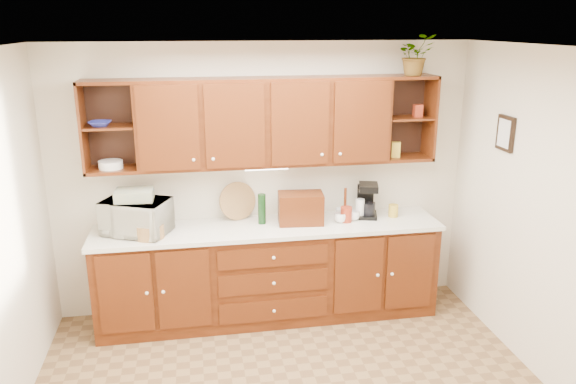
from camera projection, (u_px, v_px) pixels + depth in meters
name	position (u px, v px, depth m)	size (l,w,h in m)	color
ceiling	(299.00, 50.00, 3.40)	(4.00, 4.00, 0.00)	white
back_wall	(264.00, 180.00, 5.43)	(4.00, 4.00, 0.00)	beige
right_wall	(566.00, 230.00, 4.11)	(3.50, 3.50, 0.00)	beige
base_cabinets	(269.00, 273.00, 5.39)	(3.20, 0.60, 0.90)	#381506
countertop	(269.00, 228.00, 5.24)	(3.24, 0.64, 0.04)	white
upper_cabinets	(266.00, 122.00, 5.10)	(3.20, 0.33, 0.80)	#381506
undercabinet_light	(266.00, 168.00, 5.17)	(0.40, 0.05, 0.03)	white
framed_picture	(505.00, 133.00, 4.79)	(0.03, 0.24, 0.30)	black
wicker_basket	(149.00, 231.00, 4.93)	(0.26, 0.26, 0.13)	#9E6F42
microwave	(136.00, 217.00, 5.00)	(0.56, 0.38, 0.31)	beige
towel_stack	(134.00, 195.00, 4.95)	(0.33, 0.24, 0.10)	#DBC567
wine_bottle	(262.00, 209.00, 5.25)	(0.07, 0.07, 0.29)	black
woven_tray	(238.00, 218.00, 5.42)	(0.37, 0.37, 0.02)	#9E6F42
bread_box	(301.00, 208.00, 5.27)	(0.42, 0.26, 0.29)	#381506
mug_tree	(345.00, 215.00, 5.38)	(0.29, 0.29, 0.32)	#381506
canister_red	(346.00, 214.00, 5.32)	(0.11, 0.11, 0.15)	maroon
canister_white	(360.00, 209.00, 5.41)	(0.08, 0.08, 0.19)	white
canister_yellow	(393.00, 211.00, 5.46)	(0.09, 0.09, 0.12)	gold
coffee_maker	(367.00, 201.00, 5.45)	(0.23, 0.27, 0.33)	black
bowl_stack	(100.00, 124.00, 4.82)	(0.19, 0.19, 0.05)	navy
plate_stack	(111.00, 165.00, 4.95)	(0.21, 0.21, 0.07)	white
pantry_box_yellow	(396.00, 150.00, 5.36)	(0.08, 0.06, 0.15)	gold
pantry_box_red	(418.00, 111.00, 5.29)	(0.08, 0.07, 0.12)	maroon
potted_plant	(415.00, 55.00, 5.12)	(0.33, 0.29, 0.37)	#999999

